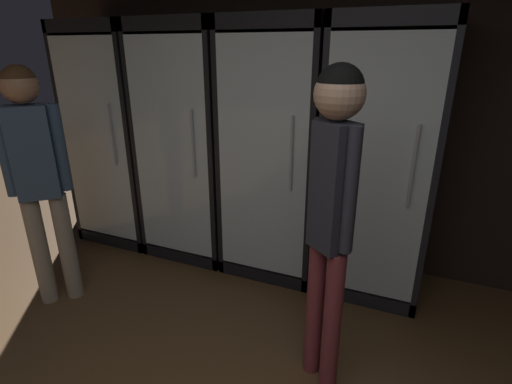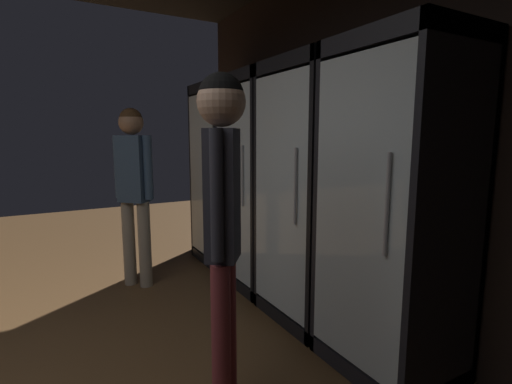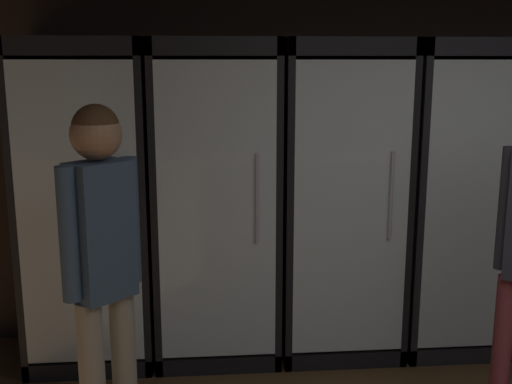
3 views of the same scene
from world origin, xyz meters
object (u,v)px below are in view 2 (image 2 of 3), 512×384
at_px(cooler_center, 318,196).
at_px(shopper_near, 223,202).
at_px(cooler_far_left, 231,177).
at_px(cooler_left, 266,185).
at_px(cooler_right, 400,213).
at_px(shopper_far, 134,179).

relative_size(cooler_center, shopper_near, 1.16).
bearing_deg(cooler_center, cooler_far_left, -180.00).
height_order(cooler_left, cooler_right, same).
relative_size(cooler_center, shopper_far, 1.18).
xyz_separation_m(shopper_near, shopper_far, (-1.90, -0.02, -0.08)).
height_order(cooler_center, shopper_far, cooler_center).
distance_m(cooler_right, shopper_far, 2.29).
xyz_separation_m(cooler_far_left, cooler_center, (1.50, 0.00, -0.00)).
height_order(cooler_left, cooler_center, same).
bearing_deg(cooler_left, shopper_near, -37.38).
height_order(cooler_far_left, shopper_far, cooler_far_left).
bearing_deg(cooler_far_left, shopper_far, -77.28).
xyz_separation_m(cooler_center, cooler_right, (0.75, 0.00, 0.00)).
bearing_deg(cooler_center, shopper_near, -58.92).
height_order(cooler_right, shopper_near, cooler_right).
relative_size(cooler_left, cooler_center, 1.00).
bearing_deg(shopper_far, cooler_center, 40.67).
relative_size(cooler_left, shopper_near, 1.16).
relative_size(cooler_far_left, cooler_right, 1.00).
xyz_separation_m(cooler_left, shopper_far, (-0.51, -1.08, 0.06)).
xyz_separation_m(cooler_left, cooler_center, (0.75, 0.00, -0.00)).
relative_size(cooler_far_left, cooler_left, 1.00).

